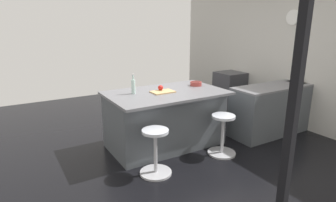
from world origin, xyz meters
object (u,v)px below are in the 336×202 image
cutting_board (163,92)px  fruit_bowl (196,83)px  stool_by_window (222,136)px  stool_middle (156,153)px  water_bottle (133,86)px  apple_red (160,88)px  kitchen_island (165,118)px  oven_range (230,90)px

cutting_board → fruit_bowl: 0.77m
stool_by_window → stool_middle: size_ratio=1.00×
water_bottle → apple_red: bearing=169.2°
kitchen_island → cutting_board: 0.48m
cutting_board → water_bottle: (0.44, -0.16, 0.11)m
fruit_bowl → stool_middle: bearing=33.6°
stool_by_window → stool_middle: 1.19m
kitchen_island → cutting_board: size_ratio=5.25×
oven_range → water_bottle: water_bottle is taller
apple_red → fruit_bowl: apple_red is taller
kitchen_island → apple_red: apple_red is taller
stool_middle → fruit_bowl: 1.68m
kitchen_island → stool_by_window: kitchen_island is taller
apple_red → fruit_bowl: bearing=-175.4°
kitchen_island → fruit_bowl: size_ratio=9.44×
cutting_board → apple_red: apple_red is taller
stool_by_window → stool_middle: (1.19, 0.00, 0.00)m
apple_red → water_bottle: water_bottle is taller
water_bottle → fruit_bowl: water_bottle is taller
stool_by_window → fruit_bowl: (-0.09, -0.85, 0.67)m
stool_middle → cutting_board: cutting_board is taller
oven_range → cutting_board: bearing=24.0°
stool_middle → apple_red: size_ratio=7.67×
stool_middle → water_bottle: size_ratio=2.07×
kitchen_island → fruit_bowl: (-0.68, -0.09, 0.50)m
water_bottle → kitchen_island: bearing=167.8°
stool_by_window → cutting_board: size_ratio=1.79×
kitchen_island → stool_middle: kitchen_island is taller
oven_range → stool_by_window: size_ratio=1.36×
stool_middle → apple_red: 1.18m
stool_by_window → fruit_bowl: size_ratio=3.23×
kitchen_island → cutting_board: bearing=35.5°
apple_red → stool_by_window: bearing=130.0°
stool_middle → water_bottle: (-0.09, -0.87, 0.76)m
stool_by_window → water_bottle: water_bottle is taller
stool_by_window → fruit_bowl: fruit_bowl is taller
water_bottle → fruit_bowl: size_ratio=1.56×
cutting_board → apple_red: 0.09m
kitchen_island → fruit_bowl: 0.85m
stool_middle → cutting_board: 1.10m
apple_red → water_bottle: 0.45m
water_bottle → stool_middle: bearing=84.1°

